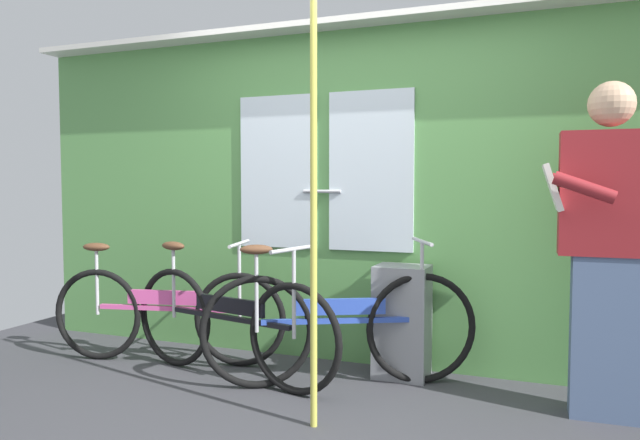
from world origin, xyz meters
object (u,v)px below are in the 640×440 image
(bicycle_by_pole, at_px, (339,326))
(trash_bin_by_wall, at_px, (402,321))
(bicycle_near_door, at_px, (229,323))
(handrail_pole, at_px, (314,203))
(passenger_reading_newspaper, at_px, (606,242))
(bicycle_leaning_behind, at_px, (166,313))

(bicycle_by_pole, height_order, trash_bin_by_wall, bicycle_by_pole)
(bicycle_by_pole, bearing_deg, trash_bin_by_wall, 18.44)
(trash_bin_by_wall, bearing_deg, bicycle_near_door, -156.71)
(bicycle_near_door, xyz_separation_m, bicycle_by_pole, (0.71, 0.12, 0.01))
(bicycle_near_door, distance_m, handrail_pole, 1.24)
(bicycle_by_pole, distance_m, passenger_reading_newspaper, 1.60)
(bicycle_near_door, relative_size, passenger_reading_newspaper, 0.93)
(handrail_pole, bearing_deg, trash_bin_by_wall, 75.96)
(bicycle_near_door, bearing_deg, bicycle_by_pole, 22.58)
(trash_bin_by_wall, height_order, handrail_pole, handrail_pole)
(bicycle_leaning_behind, bearing_deg, bicycle_by_pole, -13.20)
(trash_bin_by_wall, bearing_deg, bicycle_leaning_behind, -169.54)
(bicycle_leaning_behind, height_order, handrail_pole, handrail_pole)
(bicycle_by_pole, bearing_deg, bicycle_leaning_behind, 152.63)
(bicycle_near_door, distance_m, passenger_reading_newspaper, 2.29)
(bicycle_near_door, xyz_separation_m, bicycle_leaning_behind, (-0.59, 0.15, -0.01))
(passenger_reading_newspaper, distance_m, handrail_pole, 1.57)
(bicycle_near_door, bearing_deg, handrail_pole, -19.97)
(passenger_reading_newspaper, bearing_deg, bicycle_near_door, 2.26)
(bicycle_leaning_behind, xyz_separation_m, bicycle_by_pole, (1.30, -0.02, 0.02))
(bicycle_leaning_behind, bearing_deg, handrail_pole, -37.63)
(trash_bin_by_wall, distance_m, handrail_pole, 1.27)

